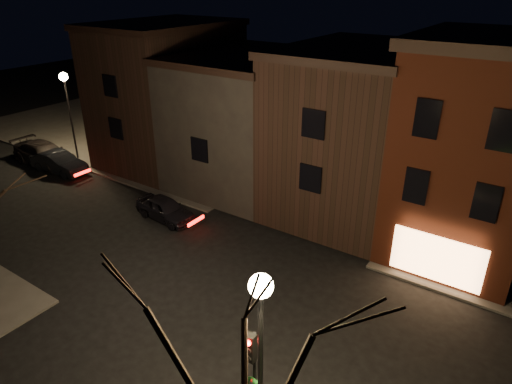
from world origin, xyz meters
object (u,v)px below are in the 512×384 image
parked_car_c (44,154)px  parked_car_a (165,209)px  traffic_signal (252,371)px  parked_car_b (59,163)px  street_lamp_far (66,92)px  street_lamp_near (261,323)px

parked_car_c → parked_car_a: bearing=-94.0°
traffic_signal → parked_car_c: traffic_signal is taller
parked_car_a → parked_car_b: size_ratio=0.86×
traffic_signal → parked_car_b: size_ratio=0.89×
street_lamp_far → street_lamp_near: bearing=-25.8°
street_lamp_far → traffic_signal: 27.35m
traffic_signal → parked_car_b: traffic_signal is taller
street_lamp_far → parked_car_c: size_ratio=1.12×
street_lamp_near → parked_car_c: bearing=158.8°
street_lamp_far → parked_car_b: bearing=-62.4°
street_lamp_near → traffic_signal: (-0.60, 0.49, -2.37)m
traffic_signal → parked_car_a: size_ratio=1.03×
parked_car_a → parked_car_b: (-11.24, 0.75, 0.09)m
street_lamp_far → parked_car_c: (-0.98, -2.05, -4.34)m
parked_car_b → traffic_signal: bearing=-115.5°
traffic_signal → parked_car_c: (-25.58, 9.66, -1.97)m
parked_car_a → parked_car_b: parked_car_b is taller
street_lamp_far → parked_car_a: 13.63m
street_lamp_near → parked_car_b: bearing=157.7°
street_lamp_far → parked_car_a: bearing=-14.0°
street_lamp_near → parked_car_a: bearing=144.5°
street_lamp_near → traffic_signal: size_ratio=1.60×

